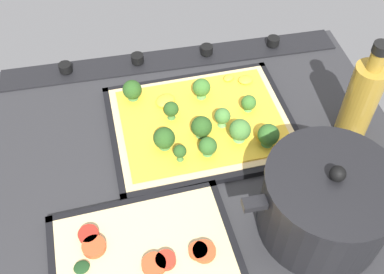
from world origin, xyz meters
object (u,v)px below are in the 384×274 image
object	(u,v)px
veggie_pizza_back	(146,268)
baking_tray_front	(201,125)
baking_tray_back	(148,270)
oil_bottle	(362,99)
cooking_pot	(326,203)
broccoli_pizza	(203,121)

from	to	relation	value
veggie_pizza_back	baking_tray_front	bearing A→B (deg)	-117.63
baking_tray_back	oil_bottle	size ratio (longest dim) A/B	1.46
veggie_pizza_back	oil_bottle	world-z (taller)	oil_bottle
baking_tray_back	veggie_pizza_back	size ratio (longest dim) A/B	1.09
baking_tray_back	cooking_pot	size ratio (longest dim) A/B	1.13
baking_tray_back	veggie_pizza_back	distance (cm)	0.75
broccoli_pizza	oil_bottle	xyz separation A→B (cm)	(-27.93, 6.14, 6.50)
veggie_pizza_back	oil_bottle	bearing A→B (deg)	-153.78
broccoli_pizza	veggie_pizza_back	size ratio (longest dim) A/B	1.21
baking_tray_front	veggie_pizza_back	distance (cm)	31.34
baking_tray_front	baking_tray_back	xyz separation A→B (cm)	(14.34, 27.72, 0.01)
broccoli_pizza	cooking_pot	world-z (taller)	cooking_pot
veggie_pizza_back	cooking_pot	world-z (taller)	cooking_pot
broccoli_pizza	cooking_pot	xyz separation A→B (cm)	(-14.12, 24.40, 4.36)
broccoli_pizza	oil_bottle	world-z (taller)	oil_bottle
veggie_pizza_back	oil_bottle	xyz separation A→B (cm)	(-42.58, -20.97, 7.54)
veggie_pizza_back	oil_bottle	size ratio (longest dim) A/B	1.34
baking_tray_back	broccoli_pizza	bearing A→B (deg)	-118.11
baking_tray_back	cooking_pot	world-z (taller)	cooking_pot
baking_tray_front	veggie_pizza_back	bearing A→B (deg)	62.37
baking_tray_front	baking_tray_back	bearing A→B (deg)	62.65
baking_tray_front	broccoli_pizza	world-z (taller)	broccoli_pizza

